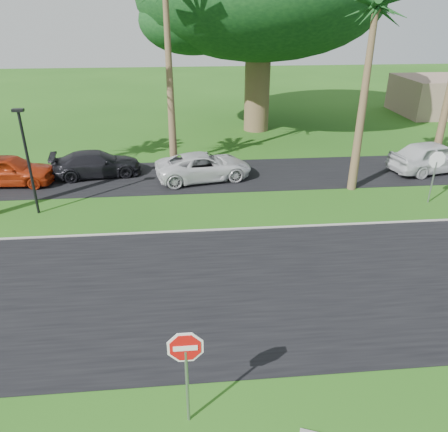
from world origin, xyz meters
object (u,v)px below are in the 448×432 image
stop_sign_near (186,359)px  car_pickup (433,157)px  stop_sign_far (436,167)px  car_minivan (204,167)px  car_dark (97,164)px  car_red (9,170)px

stop_sign_near → car_pickup: stop_sign_near is taller
stop_sign_far → car_minivan: bearing=-21.1°
stop_sign_far → car_minivan: 11.19m
car_dark → car_pickup: car_pickup is taller
car_minivan → car_pickup: 12.67m
car_dark → stop_sign_near: bearing=-173.1°
stop_sign_near → stop_sign_far: bearing=43.7°
car_red → stop_sign_near: bearing=-146.5°
stop_sign_far → car_minivan: (-10.39, 4.02, -1.07)m
stop_sign_far → car_red: bearing=-11.5°
car_dark → car_minivan: bearing=-109.4°
car_dark → car_minivan: size_ratio=0.93×
car_dark → car_pickup: size_ratio=0.93×
car_minivan → stop_sign_far: bearing=-122.2°
car_dark → car_pickup: 18.43m
stop_sign_near → car_minivan: size_ratio=0.52×
car_pickup → car_dark: bearing=74.4°
car_red → car_pickup: size_ratio=0.92×
stop_sign_near → car_red: (-8.88, 15.16, -0.99)m
stop_sign_near → car_pickup: 20.42m
stop_sign_far → car_red: (-20.38, 4.16, -0.99)m
stop_sign_near → car_dark: bearing=106.1°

